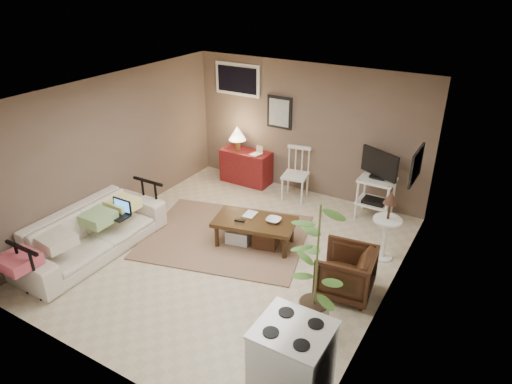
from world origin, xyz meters
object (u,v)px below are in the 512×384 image
Objects in this scene: red_console at (245,163)px; spindle_chair at (296,175)px; sofa at (90,226)px; armchair at (346,270)px; stove at (292,364)px; tv_stand at (377,184)px; potted_plant at (317,264)px; side_table at (388,218)px; coffee_table at (254,230)px.

red_console is 1.16m from spindle_chair.
sofa is 3.70m from armchair.
stove reaches higher than sofa.
tv_stand is at bearing -0.25° from spindle_chair.
potted_plant reaches higher than stove.
potted_plant is (-0.30, -1.82, 0.21)m from side_table.
side_table is 1.11m from armchair.
potted_plant reaches higher than coffee_table.
potted_plant is (1.50, -1.16, 0.63)m from coffee_table.
side_table reaches higher than coffee_table.
coffee_table is at bearing -159.76° from side_table.
sofa is (-1.96, -1.39, 0.19)m from coffee_table.
tv_stand reaches higher than armchair.
armchair is 1.82m from stove.
stove is at bearing -83.98° from tv_stand.
sofa is 2.03× the size of red_console.
spindle_chair is (1.79, 3.15, 0.00)m from sofa.
armchair is at bearing -82.34° from tv_stand.
tv_stand reaches higher than red_console.
armchair is (1.77, -2.14, -0.10)m from spindle_chair.
coffee_table is 2.31m from red_console.
spindle_chair reaches higher than armchair.
spindle_chair is 2.27m from side_table.
red_console is at bearing -11.09° from sofa.
coffee_table is 2.22m from tv_stand.
potted_plant is 1.15m from stove.
red_console is 5.09m from stove.
sofa is at bearing -101.09° from red_console.
sofa is 3.26× the size of armchair.
side_table is at bearing -21.38° from red_console.
spindle_chair is at bearing -6.23° from red_console.
red_console is 2.65m from tv_stand.
armchair is (-0.21, -1.04, -0.32)m from side_table.
red_console reaches higher than armchair.
tv_stand is 3.97m from stove.
tv_stand is at bearing -2.87° from red_console.
side_table is 2.87m from stove.
red_console reaches higher than sofa.
armchair is at bearing -50.43° from spindle_chair.
red_console is 4.18m from potted_plant.
tv_stand is 1.73× the size of armchair.
potted_plant is (3.46, 0.23, 0.44)m from sofa.
tv_stand is (3.27, 3.14, 0.19)m from sofa.
side_table is at bearing -61.44° from sofa.
side_table is at bearing -29.08° from spindle_chair.
potted_plant is 1.85× the size of stove.
tv_stand is 2.17m from armchair.
spindle_chair is at bearing 179.75° from tv_stand.
red_console is (-1.32, 1.89, 0.13)m from coffee_table.
side_table is 1.21× the size of stove.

